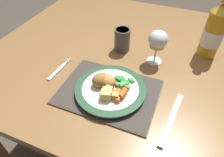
% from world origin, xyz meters
% --- Properties ---
extents(ground_plane, '(6.00, 6.00, 0.00)m').
position_xyz_m(ground_plane, '(0.00, 0.00, 0.00)').
color(ground_plane, '#4C4238').
extents(dining_table, '(1.14, 1.04, 0.74)m').
position_xyz_m(dining_table, '(0.00, 0.00, 0.65)').
color(dining_table, olive).
rests_on(dining_table, ground).
extents(placemat, '(0.33, 0.25, 0.01)m').
position_xyz_m(placemat, '(0.03, -0.26, 0.74)').
color(placemat, brown).
rests_on(placemat, dining_table).
extents(dinner_plate, '(0.24, 0.24, 0.02)m').
position_xyz_m(dinner_plate, '(0.04, -0.26, 0.76)').
color(dinner_plate, white).
rests_on(dinner_plate, placemat).
extents(breaded_croquettes, '(0.10, 0.08, 0.05)m').
position_xyz_m(breaded_croquettes, '(0.00, -0.25, 0.79)').
color(breaded_croquettes, tan).
rests_on(breaded_croquettes, dinner_plate).
extents(green_beans_pile, '(0.07, 0.09, 0.02)m').
position_xyz_m(green_beans_pile, '(0.07, -0.23, 0.77)').
color(green_beans_pile, '#4CA84C').
rests_on(green_beans_pile, dinner_plate).
extents(glazed_carrots, '(0.06, 0.06, 0.02)m').
position_xyz_m(glazed_carrots, '(0.08, -0.28, 0.78)').
color(glazed_carrots, orange).
rests_on(glazed_carrots, dinner_plate).
extents(fork, '(0.02, 0.14, 0.01)m').
position_xyz_m(fork, '(-0.20, -0.23, 0.74)').
color(fork, silver).
rests_on(fork, dining_table).
extents(table_knife, '(0.04, 0.22, 0.01)m').
position_xyz_m(table_knife, '(0.25, -0.31, 0.74)').
color(table_knife, silver).
rests_on(table_knife, dining_table).
extents(wine_glass, '(0.07, 0.07, 0.14)m').
position_xyz_m(wine_glass, '(0.13, -0.03, 0.84)').
color(wine_glass, silver).
rests_on(wine_glass, dining_table).
extents(bottle, '(0.08, 0.08, 0.28)m').
position_xyz_m(bottle, '(0.32, 0.10, 0.85)').
color(bottle, gold).
rests_on(bottle, dining_table).
extents(roast_potatoes, '(0.06, 0.05, 0.03)m').
position_xyz_m(roast_potatoes, '(0.04, -0.30, 0.78)').
color(roast_potatoes, '#DBB256').
rests_on(roast_potatoes, dinner_plate).
extents(drinking_cup, '(0.07, 0.07, 0.10)m').
position_xyz_m(drinking_cup, '(-0.02, -0.00, 0.79)').
color(drinking_cup, '#4C4747').
rests_on(drinking_cup, dining_table).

